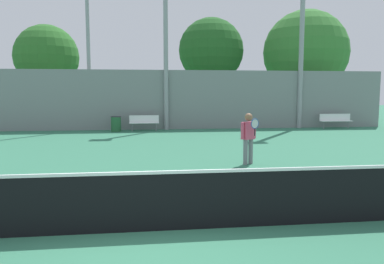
{
  "coord_description": "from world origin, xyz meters",
  "views": [
    {
      "loc": [
        0.07,
        -5.83,
        2.24
      ],
      "look_at": [
        1.59,
        6.41,
        0.89
      ],
      "focal_mm": 35.0,
      "sensor_mm": 36.0,
      "label": 1
    }
  ],
  "objects_px": {
    "trash_bin": "(116,124)",
    "tennis_net": "(143,201)",
    "light_pole_near_left": "(302,14)",
    "light_pole_center_back": "(87,17)",
    "tennis_player": "(249,135)",
    "tree_dark_dense": "(47,57)",
    "light_pole_far_right": "(166,40)",
    "bench_courtside_near": "(144,121)",
    "tree_green_broad": "(211,51)",
    "bench_courtside_far": "(336,119)",
    "tree_green_tall": "(305,53)"
  },
  "relations": [
    {
      "from": "tennis_net",
      "to": "bench_courtside_near",
      "type": "bearing_deg",
      "value": 90.09
    },
    {
      "from": "tennis_net",
      "to": "light_pole_far_right",
      "type": "relative_size",
      "value": 1.38
    },
    {
      "from": "bench_courtside_far",
      "to": "tree_green_broad",
      "type": "relative_size",
      "value": 0.26
    },
    {
      "from": "light_pole_near_left",
      "to": "trash_bin",
      "type": "relative_size",
      "value": 14.37
    },
    {
      "from": "bench_courtside_near",
      "to": "light_pole_far_right",
      "type": "bearing_deg",
      "value": 23.19
    },
    {
      "from": "light_pole_near_left",
      "to": "light_pole_far_right",
      "type": "xyz_separation_m",
      "value": [
        -8.13,
        -0.05,
        -1.64
      ]
    },
    {
      "from": "tennis_player",
      "to": "bench_courtside_near",
      "type": "xyz_separation_m",
      "value": [
        -3.2,
        10.19,
        -0.36
      ]
    },
    {
      "from": "bench_courtside_far",
      "to": "light_pole_center_back",
      "type": "height_order",
      "value": "light_pole_center_back"
    },
    {
      "from": "bench_courtside_far",
      "to": "light_pole_near_left",
      "type": "height_order",
      "value": "light_pole_near_left"
    },
    {
      "from": "bench_courtside_far",
      "to": "trash_bin",
      "type": "distance_m",
      "value": 13.01
    },
    {
      "from": "tennis_net",
      "to": "light_pole_far_right",
      "type": "xyz_separation_m",
      "value": [
        1.26,
        15.95,
        4.65
      ]
    },
    {
      "from": "light_pole_far_right",
      "to": "tree_dark_dense",
      "type": "distance_m",
      "value": 8.56
    },
    {
      "from": "tree_green_broad",
      "to": "trash_bin",
      "type": "bearing_deg",
      "value": -137.42
    },
    {
      "from": "tennis_player",
      "to": "tree_green_tall",
      "type": "distance_m",
      "value": 17.86
    },
    {
      "from": "trash_bin",
      "to": "tree_dark_dense",
      "type": "relative_size",
      "value": 0.13
    },
    {
      "from": "trash_bin",
      "to": "bench_courtside_far",
      "type": "bearing_deg",
      "value": 0.99
    },
    {
      "from": "light_pole_far_right",
      "to": "light_pole_near_left",
      "type": "bearing_deg",
      "value": 0.38
    },
    {
      "from": "tennis_player",
      "to": "tree_dark_dense",
      "type": "relative_size",
      "value": 0.24
    },
    {
      "from": "light_pole_near_left",
      "to": "trash_bin",
      "type": "bearing_deg",
      "value": -175.67
    },
    {
      "from": "tennis_net",
      "to": "tree_green_tall",
      "type": "relative_size",
      "value": 1.51
    },
    {
      "from": "tree_green_tall",
      "to": "tree_green_broad",
      "type": "height_order",
      "value": "tree_green_tall"
    },
    {
      "from": "light_pole_near_left",
      "to": "light_pole_center_back",
      "type": "bearing_deg",
      "value": 177.31
    },
    {
      "from": "tennis_net",
      "to": "trash_bin",
      "type": "xyz_separation_m",
      "value": [
        -1.58,
        15.17,
        -0.07
      ]
    },
    {
      "from": "trash_bin",
      "to": "tennis_net",
      "type": "bearing_deg",
      "value": -84.07
    },
    {
      "from": "tree_dark_dense",
      "to": "trash_bin",
      "type": "bearing_deg",
      "value": -45.15
    },
    {
      "from": "bench_courtside_near",
      "to": "tree_green_broad",
      "type": "bearing_deg",
      "value": 49.46
    },
    {
      "from": "tennis_player",
      "to": "tree_dark_dense",
      "type": "xyz_separation_m",
      "value": [
        -9.47,
        14.71,
        3.53
      ]
    },
    {
      "from": "light_pole_center_back",
      "to": "tennis_player",
      "type": "bearing_deg",
      "value": -60.93
    },
    {
      "from": "trash_bin",
      "to": "tree_green_broad",
      "type": "relative_size",
      "value": 0.11
    },
    {
      "from": "light_pole_center_back",
      "to": "tree_green_broad",
      "type": "distance_m",
      "value": 9.17
    },
    {
      "from": "bench_courtside_near",
      "to": "trash_bin",
      "type": "bearing_deg",
      "value": -171.78
    },
    {
      "from": "light_pole_near_left",
      "to": "tennis_player",
      "type": "bearing_deg",
      "value": -119.92
    },
    {
      "from": "tennis_net",
      "to": "tennis_player",
      "type": "distance_m",
      "value": 6.11
    },
    {
      "from": "tennis_net",
      "to": "light_pole_far_right",
      "type": "height_order",
      "value": "light_pole_far_right"
    },
    {
      "from": "bench_courtside_near",
      "to": "light_pole_center_back",
      "type": "distance_m",
      "value": 6.77
    },
    {
      "from": "tree_dark_dense",
      "to": "tennis_player",
      "type": "bearing_deg",
      "value": -57.22
    },
    {
      "from": "tree_green_tall",
      "to": "tree_green_broad",
      "type": "xyz_separation_m",
      "value": [
        -6.83,
        0.59,
        0.09
      ]
    },
    {
      "from": "bench_courtside_far",
      "to": "light_pole_near_left",
      "type": "xyz_separation_m",
      "value": [
        -2.04,
        0.61,
        6.24
      ]
    },
    {
      "from": "light_pole_near_left",
      "to": "bench_courtside_far",
      "type": "bearing_deg",
      "value": -16.54
    },
    {
      "from": "bench_courtside_far",
      "to": "tree_green_tall",
      "type": "height_order",
      "value": "tree_green_tall"
    },
    {
      "from": "bench_courtside_near",
      "to": "light_pole_far_right",
      "type": "distance_m",
      "value": 4.81
    },
    {
      "from": "tennis_net",
      "to": "bench_courtside_far",
      "type": "bearing_deg",
      "value": 53.41
    },
    {
      "from": "tennis_player",
      "to": "light_pole_near_left",
      "type": "height_order",
      "value": "light_pole_near_left"
    },
    {
      "from": "tennis_player",
      "to": "bench_courtside_near",
      "type": "height_order",
      "value": "tennis_player"
    },
    {
      "from": "light_pole_center_back",
      "to": "light_pole_far_right",
      "type": "bearing_deg",
      "value": -8.29
    },
    {
      "from": "bench_courtside_near",
      "to": "light_pole_center_back",
      "type": "xyz_separation_m",
      "value": [
        -3.13,
        1.19,
        5.89
      ]
    },
    {
      "from": "tennis_net",
      "to": "tennis_player",
      "type": "height_order",
      "value": "tennis_player"
    },
    {
      "from": "tree_green_tall",
      "to": "bench_courtside_near",
      "type": "bearing_deg",
      "value": -156.64
    },
    {
      "from": "tennis_net",
      "to": "tree_dark_dense",
      "type": "xyz_separation_m",
      "value": [
        -6.29,
        19.92,
        3.93
      ]
    },
    {
      "from": "tennis_player",
      "to": "trash_bin",
      "type": "distance_m",
      "value": 11.05
    }
  ]
}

